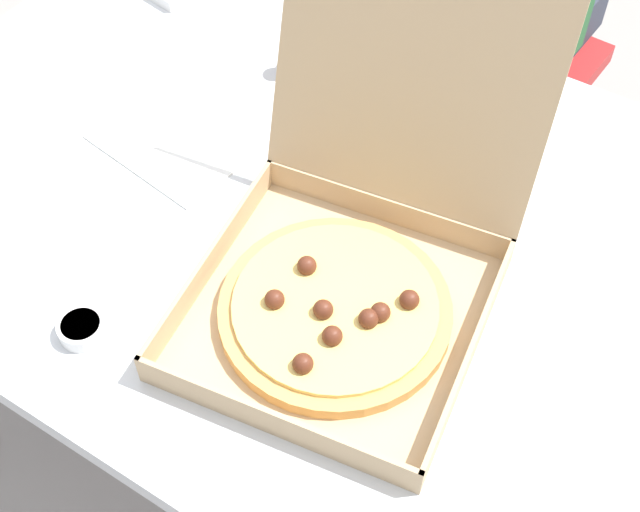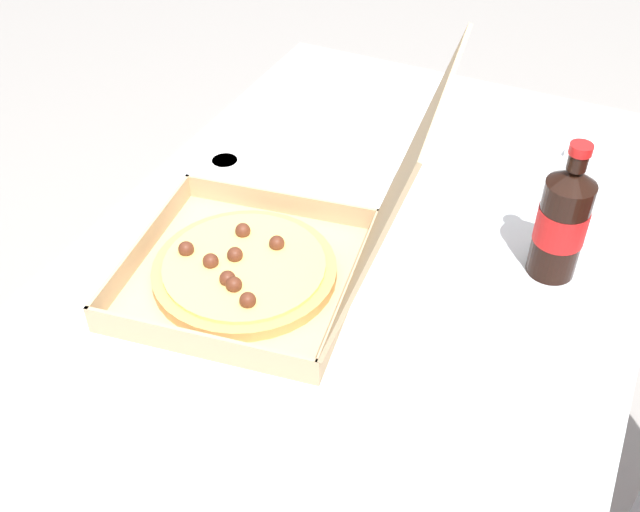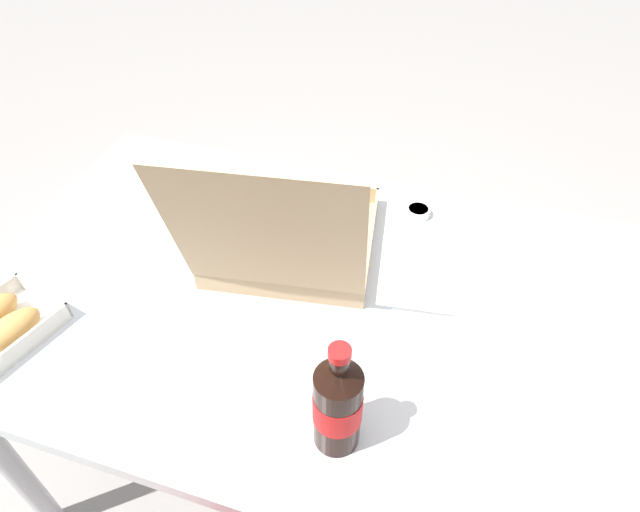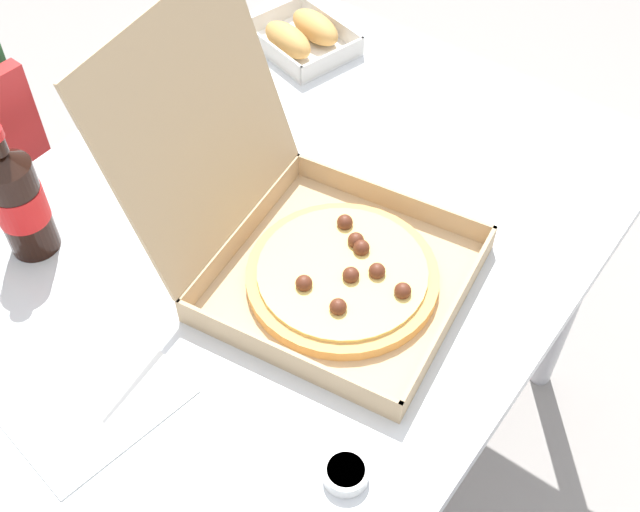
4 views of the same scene
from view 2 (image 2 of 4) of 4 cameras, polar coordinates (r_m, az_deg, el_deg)
name	(u,v)px [view 2 (image 2 of 4)]	position (r m, az deg, el deg)	size (l,w,h in m)	color
dining_table	(348,308)	(1.21, 2.15, -3.88)	(1.36, 0.85, 0.73)	silver
pizza_box_open	(270,257)	(1.10, -3.79, -0.10)	(0.40, 0.48, 0.37)	tan
cola_bottle	(562,221)	(1.15, 17.68, 2.50)	(0.07, 0.07, 0.22)	black
paper_menu	(408,179)	(1.36, 6.57, 5.74)	(0.21, 0.15, 0.00)	white
napkin_pile	(604,149)	(1.51, 20.52, 7.52)	(0.11, 0.11, 0.02)	white
dipping_sauce_cup	(225,164)	(1.38, -7.13, 6.84)	(0.06, 0.06, 0.02)	white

